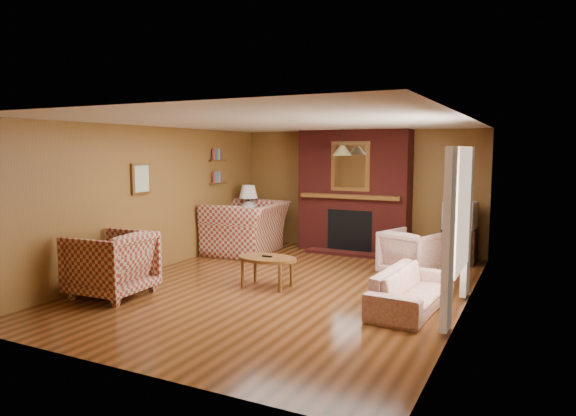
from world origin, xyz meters
The scene contains 20 objects.
floor centered at (0.00, 0.00, 0.00)m, with size 6.50×6.50×0.00m, color #45250E.
ceiling centered at (0.00, 0.00, 2.40)m, with size 6.50×6.50×0.00m, color silver.
wall_back centered at (0.00, 3.25, 1.20)m, with size 6.50×6.50×0.00m, color brown.
wall_front centered at (0.00, -3.25, 1.20)m, with size 6.50×6.50×0.00m, color brown.
wall_left centered at (-2.50, 0.00, 1.20)m, with size 6.50×6.50×0.00m, color brown.
wall_right centered at (2.50, 0.00, 1.20)m, with size 6.50×6.50×0.00m, color brown.
fireplace centered at (0.00, 2.98, 1.18)m, with size 2.20×0.82×2.40m.
window_right centered at (2.45, -0.20, 1.13)m, with size 0.10×1.85×2.00m.
bookshelf centered at (-2.44, 1.90, 1.67)m, with size 0.09×0.55×0.71m.
botanical_print centered at (-2.47, -0.30, 1.55)m, with size 0.05×0.40×0.50m.
pendant_light centered at (0.00, 2.30, 2.00)m, with size 0.36×0.36×0.48m.
plaid_loveseat centered at (-1.85, 1.94, 0.50)m, with size 1.53×1.34×0.99m, color maroon.
plaid_armchair centered at (-1.95, -1.50, 0.45)m, with size 0.96×0.99×0.90m, color maroon.
floral_sofa centered at (1.90, -0.23, 0.25)m, with size 1.72×0.67×0.50m, color beige.
floral_armchair centered at (1.52, 1.42, 0.38)m, with size 0.80×0.82×0.75m, color beige.
coffee_table centered at (-0.24, -0.15, 0.40)m, with size 0.92×0.57×0.47m.
side_table centered at (-2.10, 2.45, 0.33)m, with size 0.49×0.49×0.66m, color brown.
table_lamp centered at (-2.10, 2.45, 1.01)m, with size 0.39×0.39×0.64m.
tv_stand centered at (2.05, 2.80, 0.31)m, with size 0.57×0.52×0.62m, color black.
crt_tv centered at (2.05, 2.79, 0.86)m, with size 0.57×0.56×0.48m.
Camera 1 is at (3.31, -6.62, 2.01)m, focal length 32.00 mm.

